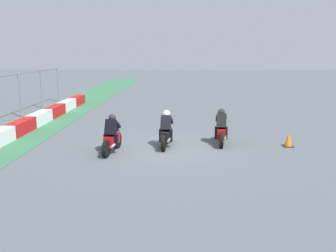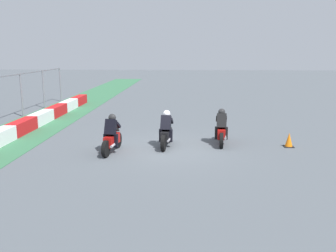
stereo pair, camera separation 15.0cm
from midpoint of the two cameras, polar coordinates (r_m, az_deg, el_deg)
name	(u,v)px [view 1 (the left image)]	position (r m, az deg, el deg)	size (l,w,h in m)	color
ground_plane	(169,148)	(14.85, -0.18, -3.51)	(120.00, 120.00, 0.00)	#4D5359
rider_lane_a	(221,129)	(15.57, 8.06, -0.55)	(2.04, 0.55, 1.51)	black
rider_lane_b	(166,132)	(14.97, -0.56, -0.93)	(2.04, 0.57, 1.51)	black
rider_lane_c	(112,137)	(14.29, -9.10, -1.70)	(2.04, 0.59, 1.51)	black
traffic_cone	(288,140)	(15.83, 18.13, -2.11)	(0.40, 0.40, 0.59)	black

